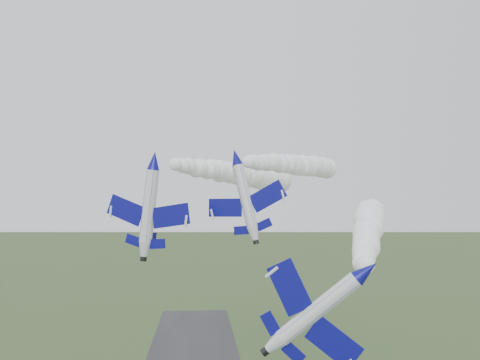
% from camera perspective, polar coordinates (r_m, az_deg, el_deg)
% --- Properties ---
extents(jet_lead, '(7.13, 12.59, 8.18)m').
position_cam_1_polar(jet_lead, '(47.17, 13.39, -9.40)').
color(jet_lead, silver).
extents(smoke_trail_jet_lead, '(20.68, 57.60, 5.22)m').
position_cam_1_polar(smoke_trail_jet_lead, '(79.18, 13.52, -5.21)').
color(smoke_trail_jet_lead, white).
extents(jet_pair_left, '(11.40, 13.08, 3.46)m').
position_cam_1_polar(jet_pair_left, '(67.62, -9.20, 2.09)').
color(jet_pair_left, silver).
extents(smoke_trail_jet_pair_left, '(32.00, 61.26, 5.68)m').
position_cam_1_polar(smoke_trail_jet_pair_left, '(100.49, 0.34, 0.57)').
color(smoke_trail_jet_pair_left, white).
extents(jet_pair_right, '(10.08, 11.90, 3.71)m').
position_cam_1_polar(jet_pair_right, '(68.11, -0.48, 2.48)').
color(jet_pair_right, silver).
extents(smoke_trail_jet_pair_right, '(28.44, 58.42, 4.76)m').
position_cam_1_polar(smoke_trail_jet_pair_right, '(100.57, 6.27, 1.61)').
color(smoke_trail_jet_pair_right, white).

